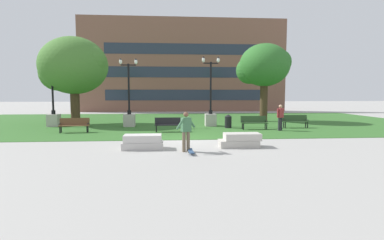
{
  "coord_description": "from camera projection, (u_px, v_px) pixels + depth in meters",
  "views": [
    {
      "loc": [
        -1.04,
        -15.68,
        2.51
      ],
      "look_at": [
        0.08,
        -1.4,
        1.2
      ],
      "focal_mm": 28.0,
      "sensor_mm": 36.0,
      "label": 1
    }
  ],
  "objects": [
    {
      "name": "grass_lawn",
      "position": [
        181.0,
        122.0,
        25.81
      ],
      "size": [
        40.0,
        20.0,
        0.02
      ],
      "primitive_type": "cube",
      "color": "#336628",
      "rests_on": "ground"
    },
    {
      "name": "concrete_block_center",
      "position": [
        143.0,
        142.0,
        13.37
      ],
      "size": [
        1.8,
        0.9,
        0.64
      ],
      "color": "#BCB7B2",
      "rests_on": "ground"
    },
    {
      "name": "tree_near_left",
      "position": [
        73.0,
        67.0,
        23.12
      ],
      "size": [
        5.43,
        5.17,
        6.77
      ],
      "color": "#42301E",
      "rests_on": "grass_lawn"
    },
    {
      "name": "skateboard",
      "position": [
        191.0,
        152.0,
        12.35
      ],
      "size": [
        0.27,
        1.03,
        0.14
      ],
      "color": "#2D4C75",
      "rests_on": "ground"
    },
    {
      "name": "ground_plane",
      "position": [
        188.0,
        140.0,
        15.88
      ],
      "size": [
        140.0,
        140.0,
        0.0
      ],
      "primitive_type": "plane",
      "color": "#A3A09B"
    },
    {
      "name": "concrete_block_left",
      "position": [
        240.0,
        140.0,
        13.88
      ],
      "size": [
        1.9,
        0.9,
        0.64
      ],
      "color": "#B2ADA3",
      "rests_on": "ground"
    },
    {
      "name": "park_bench_near_right",
      "position": [
        169.0,
        124.0,
        19.11
      ],
      "size": [
        1.81,
        0.55,
        0.9
      ],
      "color": "black",
      "rests_on": "grass_lawn"
    },
    {
      "name": "lamp_post_right",
      "position": [
        211.0,
        112.0,
        22.37
      ],
      "size": [
        1.32,
        0.8,
        5.15
      ],
      "color": "#ADA89E",
      "rests_on": "grass_lawn"
    },
    {
      "name": "park_bench_far_left",
      "position": [
        74.0,
        124.0,
        18.75
      ],
      "size": [
        1.84,
        0.69,
        0.9
      ],
      "color": "brown",
      "rests_on": "grass_lawn"
    },
    {
      "name": "park_bench_near_left",
      "position": [
        295.0,
        120.0,
        21.28
      ],
      "size": [
        1.82,
        0.59,
        0.9
      ],
      "color": "#284723",
      "rests_on": "grass_lawn"
    },
    {
      "name": "trash_bin",
      "position": [
        228.0,
        121.0,
        21.24
      ],
      "size": [
        0.49,
        0.49,
        0.96
      ],
      "color": "black",
      "rests_on": "grass_lawn"
    },
    {
      "name": "lamp_post_left",
      "position": [
        129.0,
        113.0,
        22.01
      ],
      "size": [
        1.32,
        0.8,
        4.99
      ],
      "color": "#ADA89E",
      "rests_on": "grass_lawn"
    },
    {
      "name": "lamp_post_center",
      "position": [
        53.0,
        113.0,
        22.09
      ],
      "size": [
        1.32,
        0.8,
        4.91
      ],
      "color": "#ADA89E",
      "rests_on": "grass_lawn"
    },
    {
      "name": "person_skateboarder",
      "position": [
        186.0,
        129.0,
        12.7
      ],
      "size": [
        0.89,
        0.76,
        1.71
      ],
      "color": "brown",
      "rests_on": "ground"
    },
    {
      "name": "building_facade_distant",
      "position": [
        184.0,
        65.0,
        39.72
      ],
      "size": [
        27.46,
        1.03,
        12.32
      ],
      "color": "brown",
      "rests_on": "ground"
    },
    {
      "name": "tree_far_left",
      "position": [
        264.0,
        66.0,
        25.67
      ],
      "size": [
        4.5,
        4.29,
        6.68
      ],
      "color": "#42301E",
      "rests_on": "grass_lawn"
    },
    {
      "name": "person_bystander_near_lawn",
      "position": [
        280.0,
        116.0,
        19.64
      ],
      "size": [
        0.59,
        0.41,
        1.71
      ],
      "color": "#28282D",
      "rests_on": "grass_lawn"
    },
    {
      "name": "park_bench_far_right",
      "position": [
        254.0,
        122.0,
        20.41
      ],
      "size": [
        1.8,
        0.54,
        0.9
      ],
      "color": "#284723",
      "rests_on": "grass_lawn"
    }
  ]
}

